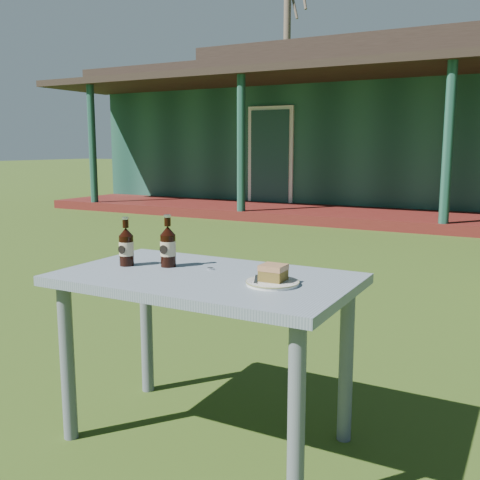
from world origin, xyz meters
The scene contains 9 objects.
ground centered at (0.00, 0.00, 0.00)m, with size 80.00×80.00×0.00m, color #334916.
tree_left centered at (-8.00, 17.50, 5.25)m, with size 0.28×0.28×10.50m, color brown.
cafe_table centered at (0.00, -1.60, 0.62)m, with size 1.20×0.70×0.72m.
plate centered at (0.31, -1.62, 0.73)m, with size 0.20×0.20×0.01m.
cake_slice centered at (0.31, -1.61, 0.77)m, with size 0.09×0.09×0.06m.
fork centered at (0.25, -1.63, 0.74)m, with size 0.01×0.14×0.00m, color silver.
cola_bottle_near centered at (-0.23, -1.54, 0.81)m, with size 0.07×0.07×0.23m.
cola_bottle_far centered at (-0.40, -1.61, 0.81)m, with size 0.06×0.07×0.22m.
bottle_cap centered at (-0.03, -1.50, 0.72)m, with size 0.03×0.03×0.01m, color silver.
Camera 1 is at (1.18, -3.50, 1.24)m, focal length 42.00 mm.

